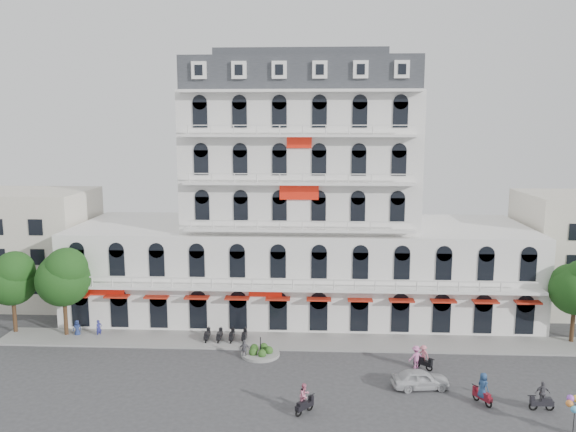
% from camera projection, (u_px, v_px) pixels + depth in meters
% --- Properties ---
extents(ground, '(120.00, 120.00, 0.00)m').
position_uv_depth(ground, '(294.00, 390.00, 40.52)').
color(ground, '#38383A').
rests_on(ground, ground).
extents(sidewalk, '(53.00, 4.00, 0.16)m').
position_uv_depth(sidewalk, '(298.00, 341.00, 49.38)').
color(sidewalk, gray).
rests_on(sidewalk, ground).
extents(main_building, '(45.00, 15.00, 25.80)m').
position_uv_depth(main_building, '(301.00, 215.00, 56.68)').
color(main_building, silver).
rests_on(main_building, ground).
extents(flank_building_west, '(14.00, 10.00, 12.00)m').
position_uv_depth(flank_building_west, '(24.00, 246.00, 60.71)').
color(flank_building_west, beige).
rests_on(flank_building_west, ground).
extents(traffic_island, '(3.20, 3.20, 1.60)m').
position_uv_depth(traffic_island, '(260.00, 352.00, 46.54)').
color(traffic_island, gray).
rests_on(traffic_island, ground).
extents(parked_scooter_row, '(4.40, 1.80, 1.10)m').
position_uv_depth(parked_scooter_row, '(226.00, 342.00, 49.50)').
color(parked_scooter_row, black).
rests_on(parked_scooter_row, ground).
extents(tree_west_outer, '(4.50, 4.48, 7.76)m').
position_uv_depth(tree_west_outer, '(12.00, 277.00, 50.74)').
color(tree_west_outer, '#382314').
rests_on(tree_west_outer, ground).
extents(tree_west_inner, '(4.76, 4.76, 8.25)m').
position_uv_depth(tree_west_inner, '(63.00, 275.00, 49.96)').
color(tree_west_inner, '#382314').
rests_on(tree_west_inner, ground).
extents(tree_east_inner, '(4.40, 4.37, 7.57)m').
position_uv_depth(tree_east_inner, '(576.00, 286.00, 48.39)').
color(tree_east_inner, '#382314').
rests_on(tree_east_inner, ground).
extents(parked_car, '(4.32, 2.18, 1.41)m').
position_uv_depth(parked_car, '(420.00, 379.00, 40.66)').
color(parked_car, silver).
rests_on(parked_car, ground).
extents(rider_southwest, '(1.26, 1.36, 2.13)m').
position_uv_depth(rider_southwest, '(305.00, 398.00, 37.01)').
color(rider_southwest, black).
rests_on(rider_southwest, ground).
extents(rider_east, '(1.07, 1.52, 2.26)m').
position_uv_depth(rider_east, '(483.00, 388.00, 38.27)').
color(rider_east, maroon).
rests_on(rider_east, ground).
extents(rider_northeast, '(1.70, 0.40, 2.08)m').
position_uv_depth(rider_northeast, '(542.00, 396.00, 37.40)').
color(rider_northeast, '#232228').
rests_on(rider_northeast, ground).
extents(rider_center, '(1.36, 1.25, 1.97)m').
position_uv_depth(rider_center, '(423.00, 357.00, 43.82)').
color(rider_center, black).
rests_on(rider_center, ground).
extents(pedestrian_left, '(0.76, 0.52, 1.50)m').
position_uv_depth(pedestrian_left, '(77.00, 328.00, 50.71)').
color(pedestrian_left, navy).
rests_on(pedestrian_left, ground).
extents(pedestrian_mid, '(0.92, 0.40, 1.56)m').
position_uv_depth(pedestrian_mid, '(245.00, 349.00, 45.88)').
color(pedestrian_mid, '#5C5A61').
rests_on(pedestrian_mid, ground).
extents(pedestrian_right, '(1.33, 1.00, 1.83)m').
position_uv_depth(pedestrian_right, '(416.00, 357.00, 44.00)').
color(pedestrian_right, pink).
rests_on(pedestrian_right, ground).
extents(pedestrian_far, '(0.65, 0.67, 1.55)m').
position_uv_depth(pedestrian_far, '(99.00, 328.00, 50.62)').
color(pedestrian_far, navy).
rests_on(pedestrian_far, ground).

